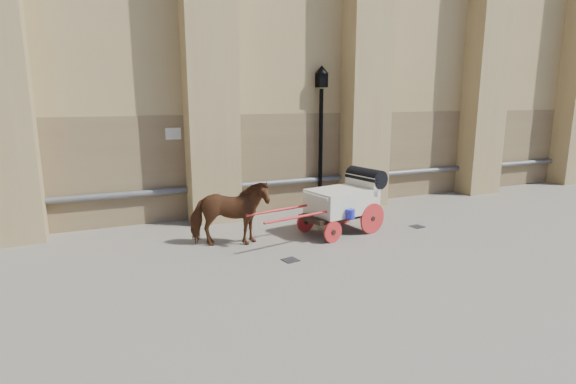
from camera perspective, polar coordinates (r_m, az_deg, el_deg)
name	(u,v)px	position (r m, az deg, el deg)	size (l,w,h in m)	color
ground	(298,254)	(10.25, 1.25, -7.94)	(90.00, 90.00, 0.00)	#6B6559
horse	(229,214)	(10.70, -7.45, -2.73)	(0.86, 1.88, 1.59)	brown
carriage	(345,199)	(11.84, 7.31, -0.87)	(3.85, 1.71, 1.63)	black
street_lamp	(321,134)	(14.21, 4.19, 7.42)	(0.42, 0.42, 4.44)	black
drain_grate_near	(290,260)	(9.90, 0.31, -8.64)	(0.32, 0.32, 0.01)	black
drain_grate_far	(417,227)	(12.87, 16.07, -4.23)	(0.32, 0.32, 0.01)	black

